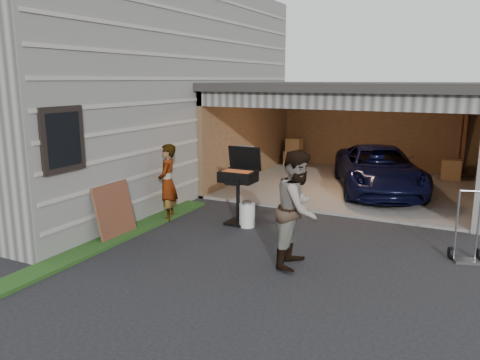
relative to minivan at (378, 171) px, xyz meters
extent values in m
plane|color=black|center=(-1.51, -6.09, -0.59)|extent=(80.00, 80.00, 0.00)
cube|color=#474744|center=(-7.51, -2.09, 2.16)|extent=(7.00, 11.00, 5.50)
cube|color=#193814|center=(-3.76, -7.09, -0.56)|extent=(0.50, 8.00, 0.06)
cube|color=#605E59|center=(-0.76, 0.41, -0.56)|extent=(6.50, 6.00, 0.06)
cube|color=#4F3C24|center=(-0.76, 3.33, 0.76)|extent=(6.50, 0.15, 2.70)
cube|color=#4F3C24|center=(-3.94, 0.41, 0.76)|extent=(0.15, 6.00, 2.70)
cube|color=#2D2B28|center=(-0.76, 0.41, 2.21)|extent=(6.80, 6.30, 0.20)
cube|color=#474744|center=(-0.76, -2.51, 1.93)|extent=(6.50, 0.16, 0.36)
cube|color=silver|center=(-0.76, -1.29, 2.03)|extent=(6.00, 2.40, 0.06)
cube|color=olive|center=(-3.31, 2.61, -0.28)|extent=(0.60, 0.50, 0.50)
cube|color=olive|center=(-3.31, 2.61, 0.19)|extent=(0.50, 0.45, 0.45)
cube|color=olive|center=(1.69, 2.51, -0.23)|extent=(0.55, 0.50, 0.60)
cube|color=#4F271B|center=(1.87, 3.11, 0.61)|extent=(0.24, 0.43, 2.20)
imported|color=black|center=(0.00, 0.00, 0.00)|extent=(3.29, 4.69, 1.19)
imported|color=#9AA3C2|center=(-3.61, -4.48, 0.23)|extent=(0.59, 0.70, 1.65)
imported|color=#4F351F|center=(-0.26, -5.64, 0.36)|extent=(0.75, 0.95, 1.90)
cube|color=black|center=(-2.11, -4.09, -0.57)|extent=(0.46, 0.46, 0.05)
cylinder|color=black|center=(-2.11, -4.09, -0.10)|extent=(0.08, 0.08, 0.92)
cube|color=black|center=(-2.11, -4.09, 0.42)|extent=(0.72, 0.50, 0.22)
cube|color=#59595B|center=(-2.11, -4.09, 0.52)|extent=(0.66, 0.44, 0.02)
cube|color=black|center=(-2.11, -3.78, 0.76)|extent=(0.72, 0.13, 0.50)
cylinder|color=silver|center=(-1.86, -4.18, -0.35)|extent=(0.37, 0.37, 0.49)
cube|color=#4F271B|center=(-3.85, -5.89, -0.07)|extent=(0.26, 0.95, 1.05)
cube|color=slate|center=(2.25, -4.29, -0.57)|extent=(0.45, 0.36, 0.05)
cylinder|color=black|center=(1.99, -4.23, -0.49)|extent=(0.10, 0.21, 0.20)
cylinder|color=black|center=(2.42, -4.10, -0.49)|extent=(0.10, 0.21, 0.20)
cylinder|color=slate|center=(2.04, -4.22, 0.03)|extent=(0.03, 0.03, 1.19)
cylinder|color=slate|center=(2.37, -4.11, 0.03)|extent=(0.03, 0.03, 1.19)
cylinder|color=slate|center=(2.21, -4.16, 0.60)|extent=(0.33, 0.13, 0.03)
camera|label=1|loc=(2.13, -12.53, 2.39)|focal=35.00mm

